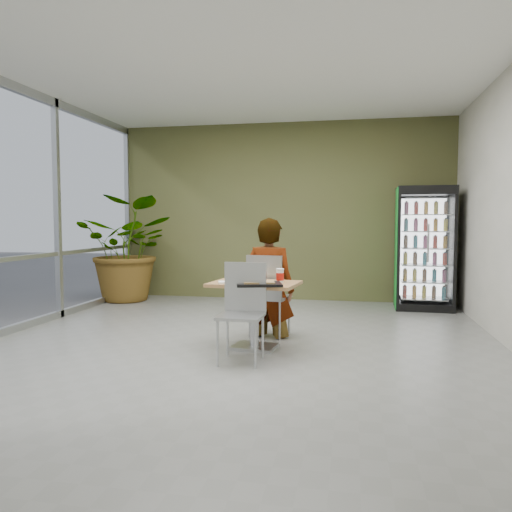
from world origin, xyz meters
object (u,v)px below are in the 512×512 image
(dining_table, at_px, (255,301))
(seated_woman, at_px, (269,290))
(cafeteria_tray, at_px, (259,284))
(beverage_fridge, at_px, (424,248))
(chair_far, at_px, (267,289))
(potted_plant, at_px, (130,249))
(chair_near, at_px, (243,303))
(soda_cup, at_px, (280,276))

(dining_table, bearing_deg, seated_woman, 84.22)
(cafeteria_tray, xyz_separation_m, beverage_fridge, (2.11, 3.29, 0.23))
(chair_far, bearing_deg, dining_table, 95.34)
(chair_far, height_order, potted_plant, potted_plant)
(beverage_fridge, bearing_deg, chair_far, -129.22)
(dining_table, distance_m, seated_woman, 0.62)
(chair_near, bearing_deg, dining_table, 87.26)
(dining_table, bearing_deg, soda_cup, 0.74)
(dining_table, xyz_separation_m, chair_near, (-0.03, -0.47, 0.05))
(chair_near, distance_m, soda_cup, 0.61)
(beverage_fridge, height_order, potted_plant, beverage_fridge)
(seated_woman, xyz_separation_m, potted_plant, (-2.92, 2.29, 0.35))
(chair_far, bearing_deg, soda_cup, 123.28)
(soda_cup, bearing_deg, potted_plant, 137.28)
(soda_cup, height_order, cafeteria_tray, soda_cup)
(dining_table, relative_size, potted_plant, 0.55)
(dining_table, bearing_deg, chair_far, 85.51)
(soda_cup, height_order, beverage_fridge, beverage_fridge)
(beverage_fridge, xyz_separation_m, potted_plant, (-5.07, -0.10, -0.06))
(dining_table, height_order, chair_near, chair_near)
(chair_near, relative_size, beverage_fridge, 0.51)
(chair_near, xyz_separation_m, beverage_fridge, (2.24, 3.48, 0.40))
(cafeteria_tray, relative_size, potted_plant, 0.25)
(dining_table, bearing_deg, beverage_fridge, 53.73)
(chair_far, relative_size, soda_cup, 6.48)
(seated_woman, distance_m, potted_plant, 3.73)
(chair_near, xyz_separation_m, soda_cup, (0.31, 0.47, 0.24))
(soda_cup, xyz_separation_m, potted_plant, (-3.15, 2.91, 0.11))
(soda_cup, bearing_deg, seated_woman, 110.03)
(dining_table, relative_size, soda_cup, 6.53)
(dining_table, xyz_separation_m, cafeteria_tray, (0.10, -0.27, 0.23))
(chair_far, xyz_separation_m, chair_near, (-0.07, -1.03, -0.01))
(soda_cup, bearing_deg, chair_far, 113.44)
(dining_table, relative_size, seated_woman, 0.58)
(chair_near, relative_size, cafeteria_tray, 2.12)
(seated_woman, bearing_deg, beverage_fridge, -122.05)
(chair_near, relative_size, potted_plant, 0.54)
(chair_near, relative_size, soda_cup, 6.37)
(cafeteria_tray, bearing_deg, chair_far, 93.80)
(chair_far, bearing_deg, chair_near, 95.86)
(potted_plant, bearing_deg, seated_woman, -38.11)
(dining_table, relative_size, cafeteria_tray, 2.17)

